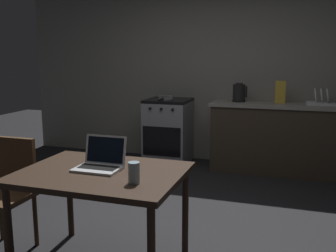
# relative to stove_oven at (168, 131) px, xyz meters

# --- Properties ---
(ground_plane) EXTENTS (12.00, 12.00, 0.00)m
(ground_plane) POSITION_rel_stove_oven_xyz_m (0.56, -2.09, -0.46)
(ground_plane) COLOR black
(back_wall) EXTENTS (6.40, 0.10, 2.67)m
(back_wall) POSITION_rel_stove_oven_xyz_m (0.86, 0.35, 0.88)
(back_wall) COLOR gray
(back_wall) RESTS_ON ground_plane
(kitchen_counter) EXTENTS (2.16, 0.64, 0.91)m
(kitchen_counter) POSITION_rel_stove_oven_xyz_m (1.72, 0.00, 0.00)
(kitchen_counter) COLOR #382D23
(kitchen_counter) RESTS_ON ground_plane
(stove_oven) EXTENTS (0.60, 0.62, 0.91)m
(stove_oven) POSITION_rel_stove_oven_xyz_m (0.00, 0.00, 0.00)
(stove_oven) COLOR gray
(stove_oven) RESTS_ON ground_plane
(dining_table) EXTENTS (1.14, 0.87, 0.73)m
(dining_table) POSITION_rel_stove_oven_xyz_m (0.44, -2.85, 0.20)
(dining_table) COLOR #332319
(dining_table) RESTS_ON ground_plane
(chair) EXTENTS (0.40, 0.40, 0.89)m
(chair) POSITION_rel_stove_oven_xyz_m (-0.41, -2.82, 0.06)
(chair) COLOR #4C331E
(chair) RESTS_ON ground_plane
(laptop) EXTENTS (0.32, 0.27, 0.22)m
(laptop) POSITION_rel_stove_oven_xyz_m (0.40, -2.80, 0.32)
(laptop) COLOR silver
(laptop) RESTS_ON dining_table
(electric_kettle) EXTENTS (0.19, 0.17, 0.25)m
(electric_kettle) POSITION_rel_stove_oven_xyz_m (0.99, 0.00, 0.57)
(electric_kettle) COLOR black
(electric_kettle) RESTS_ON kitchen_counter
(frying_pan) EXTENTS (0.23, 0.41, 0.05)m
(frying_pan) POSITION_rel_stove_oven_xyz_m (-0.03, -0.03, 0.48)
(frying_pan) COLOR gray
(frying_pan) RESTS_ON stove_oven
(drinking_glass) EXTENTS (0.08, 0.08, 0.14)m
(drinking_glass) POSITION_rel_stove_oven_xyz_m (0.75, -3.02, 0.34)
(drinking_glass) COLOR #99B7C6
(drinking_glass) RESTS_ON dining_table
(cereal_box) EXTENTS (0.13, 0.05, 0.29)m
(cereal_box) POSITION_rel_stove_oven_xyz_m (1.52, 0.02, 0.60)
(cereal_box) COLOR gold
(cereal_box) RESTS_ON kitchen_counter
(dish_rack) EXTENTS (0.34, 0.26, 0.21)m
(dish_rack) POSITION_rel_stove_oven_xyz_m (2.01, 0.00, 0.50)
(dish_rack) COLOR silver
(dish_rack) RESTS_ON kitchen_counter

